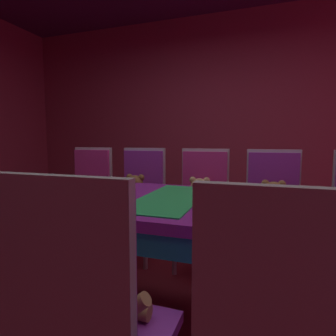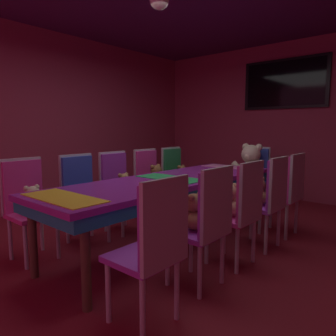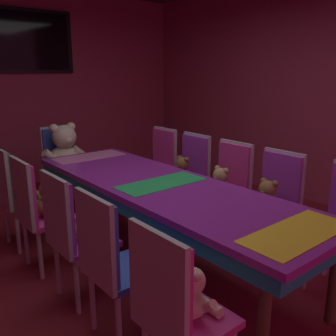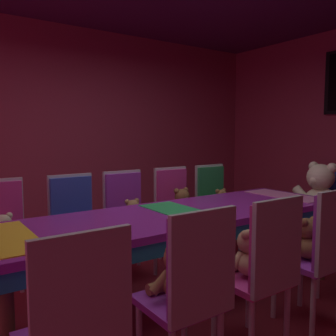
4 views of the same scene
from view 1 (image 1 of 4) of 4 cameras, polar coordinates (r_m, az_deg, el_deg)
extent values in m
plane|color=maroon|center=(1.84, 0.63, -29.32)|extent=(7.90, 7.90, 0.00)
cube|color=#99334C|center=(4.07, 12.34, 10.45)|extent=(0.12, 6.40, 2.80)
cube|color=purple|center=(1.55, 0.66, -7.13)|extent=(0.90, 3.02, 0.05)
cube|color=teal|center=(1.57, 0.66, -9.80)|extent=(0.88, 2.95, 0.10)
cylinder|color=#4C3826|center=(2.67, -25.76, -10.32)|extent=(0.07, 0.07, 0.69)
cube|color=green|center=(1.54, 0.66, -6.11)|extent=(0.77, 0.32, 0.01)
cube|color=purple|center=(0.77, -21.20, -21.91)|extent=(0.05, 0.38, 0.50)
cube|color=#B2B2B7|center=(0.75, -22.34, -22.52)|extent=(0.03, 0.41, 0.55)
ellipsoid|color=#9E7247|center=(0.98, -13.18, -26.90)|extent=(0.17, 0.17, 0.14)
sphere|color=#9E7247|center=(0.93, -12.85, -20.11)|extent=(0.14, 0.14, 0.14)
sphere|color=tan|center=(0.97, -11.32, -19.61)|extent=(0.05, 0.05, 0.05)
sphere|color=#9E7247|center=(0.92, -16.24, -16.92)|extent=(0.05, 0.05, 0.05)
sphere|color=#9E7247|center=(0.87, -10.47, -18.17)|extent=(0.05, 0.05, 0.05)
cylinder|color=#9E7247|center=(1.04, -16.43, -24.08)|extent=(0.05, 0.12, 0.11)
cylinder|color=#9E7247|center=(0.96, -7.19, -26.48)|extent=(0.05, 0.12, 0.11)
cylinder|color=#9E7247|center=(1.10, -11.95, -25.59)|extent=(0.06, 0.13, 0.06)
cylinder|color=#9E7247|center=(1.07, -7.30, -26.72)|extent=(0.06, 0.13, 0.06)
cylinder|color=#B2B2B7|center=(2.57, 31.10, -14.39)|extent=(0.04, 0.04, 0.42)
cube|color=purple|center=(2.26, 20.50, -10.55)|extent=(0.40, 0.40, 0.04)
cube|color=purple|center=(2.37, 20.61, -3.07)|extent=(0.05, 0.38, 0.50)
cube|color=#B2B2B7|center=(2.40, 20.60, -3.00)|extent=(0.03, 0.41, 0.55)
cylinder|color=#B2B2B7|center=(2.48, 16.38, -14.51)|extent=(0.04, 0.04, 0.42)
cylinder|color=#B2B2B7|center=(2.49, 24.01, -14.70)|extent=(0.04, 0.04, 0.42)
cylinder|color=#B2B2B7|center=(2.18, 16.00, -17.39)|extent=(0.04, 0.04, 0.42)
cylinder|color=#B2B2B7|center=(2.19, 24.78, -17.58)|extent=(0.04, 0.04, 0.42)
ellipsoid|color=olive|center=(2.23, 20.60, -7.99)|extent=(0.19, 0.19, 0.15)
sphere|color=olive|center=(2.19, 20.74, -4.59)|extent=(0.15, 0.15, 0.15)
sphere|color=#AE7747|center=(2.14, 20.77, -5.14)|extent=(0.06, 0.06, 0.06)
sphere|color=olive|center=(2.20, 22.27, -3.09)|extent=(0.06, 0.06, 0.06)
sphere|color=olive|center=(2.19, 19.28, -2.99)|extent=(0.06, 0.06, 0.06)
cylinder|color=olive|center=(2.19, 23.15, -7.90)|extent=(0.05, 0.13, 0.13)
cylinder|color=olive|center=(2.19, 18.13, -7.76)|extent=(0.05, 0.13, 0.13)
cylinder|color=olive|center=(2.13, 22.03, -10.15)|extent=(0.07, 0.14, 0.07)
cylinder|color=olive|center=(2.12, 19.27, -10.08)|extent=(0.07, 0.14, 0.07)
cube|color=#CC338C|center=(2.31, 6.39, -9.82)|extent=(0.40, 0.40, 0.04)
cube|color=#CC338C|center=(2.43, 7.38, -2.56)|extent=(0.05, 0.38, 0.50)
cube|color=#B2B2B7|center=(2.45, 7.48, -2.48)|extent=(0.03, 0.41, 0.55)
cylinder|color=#B2B2B7|center=(2.57, 3.53, -13.58)|extent=(0.04, 0.04, 0.42)
cylinder|color=#B2B2B7|center=(2.51, 10.83, -14.16)|extent=(0.04, 0.04, 0.42)
cylinder|color=#B2B2B7|center=(2.28, 1.32, -16.14)|extent=(0.04, 0.04, 0.42)
cylinder|color=#B2B2B7|center=(2.21, 9.62, -16.93)|extent=(0.04, 0.04, 0.42)
ellipsoid|color=tan|center=(2.29, 6.42, -7.33)|extent=(0.19, 0.19, 0.15)
sphere|color=tan|center=(2.24, 6.37, -4.03)|extent=(0.15, 0.15, 0.15)
sphere|color=tan|center=(2.20, 6.07, -4.54)|extent=(0.06, 0.06, 0.06)
sphere|color=tan|center=(2.24, 7.90, -2.60)|extent=(0.06, 0.06, 0.06)
sphere|color=tan|center=(2.26, 5.07, -2.48)|extent=(0.06, 0.06, 0.06)
cylinder|color=tan|center=(2.23, 8.60, -7.31)|extent=(0.05, 0.13, 0.12)
cylinder|color=tan|center=(2.27, 3.87, -7.02)|extent=(0.05, 0.13, 0.12)
cylinder|color=tan|center=(2.17, 7.00, -9.42)|extent=(0.06, 0.14, 0.06)
cylinder|color=tan|center=(2.19, 4.42, -9.24)|extent=(0.06, 0.14, 0.06)
cube|color=purple|center=(2.51, -6.61, -8.59)|extent=(0.40, 0.40, 0.04)
cube|color=purple|center=(2.61, -4.99, -1.93)|extent=(0.05, 0.38, 0.50)
cube|color=#B2B2B7|center=(2.63, -4.80, -1.87)|extent=(0.03, 0.41, 0.55)
cylinder|color=#B2B2B7|center=(2.78, -8.16, -12.11)|extent=(0.04, 0.04, 0.42)
cylinder|color=#B2B2B7|center=(2.65, -1.82, -12.92)|extent=(0.04, 0.04, 0.42)
cylinder|color=#B2B2B7|center=(2.51, -11.57, -14.13)|extent=(0.04, 0.04, 0.42)
cylinder|color=#B2B2B7|center=(2.37, -4.64, -15.23)|extent=(0.04, 0.04, 0.42)
ellipsoid|color=brown|center=(2.48, -6.64, -6.29)|extent=(0.19, 0.19, 0.15)
sphere|color=brown|center=(2.44, -6.84, -3.25)|extent=(0.15, 0.15, 0.15)
sphere|color=#99663C|center=(2.40, -7.37, -3.70)|extent=(0.06, 0.06, 0.06)
sphere|color=brown|center=(2.43, -5.49, -1.95)|extent=(0.06, 0.06, 0.06)
sphere|color=brown|center=(2.47, -7.87, -1.83)|extent=(0.06, 0.06, 0.06)
cylinder|color=brown|center=(2.41, -5.01, -6.29)|extent=(0.05, 0.13, 0.12)
cylinder|color=brown|center=(2.49, -8.99, -5.94)|extent=(0.05, 0.13, 0.12)
cylinder|color=brown|center=(2.36, -6.81, -8.16)|extent=(0.06, 0.14, 0.06)
cylinder|color=brown|center=(2.41, -8.97, -7.93)|extent=(0.06, 0.14, 0.06)
cube|color=#CC338C|center=(2.78, -17.09, -7.35)|extent=(0.40, 0.40, 0.04)
cube|color=#CC338C|center=(2.88, -15.16, -1.40)|extent=(0.05, 0.38, 0.50)
cube|color=#B2B2B7|center=(2.90, -14.92, -1.35)|extent=(0.03, 0.41, 0.55)
cylinder|color=#B2B2B7|center=(3.06, -17.65, -10.64)|extent=(0.04, 0.04, 0.42)
cylinder|color=#B2B2B7|center=(2.88, -12.42, -11.50)|extent=(0.04, 0.04, 0.42)
cylinder|color=#B2B2B7|center=(2.82, -21.60, -12.19)|extent=(0.04, 0.04, 0.42)
cylinder|color=#B2B2B7|center=(2.63, -16.13, -13.31)|extent=(0.04, 0.04, 0.42)
camera|label=2|loc=(4.19, 49.36, 6.79)|focal=33.94mm
camera|label=3|loc=(2.04, 123.29, 14.24)|focal=40.11mm
camera|label=4|loc=(3.89, 37.37, 9.01)|focal=38.68mm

